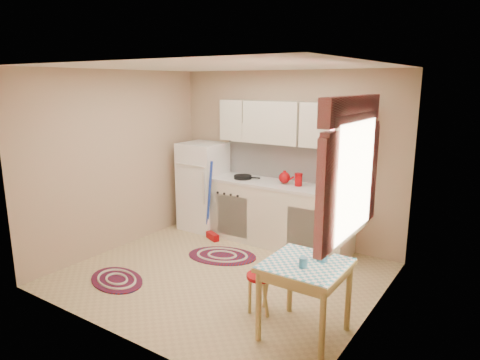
{
  "coord_description": "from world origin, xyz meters",
  "views": [
    {
      "loc": [
        2.91,
        -3.95,
        2.33
      ],
      "look_at": [
        0.09,
        0.25,
        1.17
      ],
      "focal_mm": 32.0,
      "sensor_mm": 36.0,
      "label": 1
    }
  ],
  "objects_px": {
    "fridge": "(203,186)",
    "table": "(304,300)",
    "stool": "(260,293)",
    "base_cabinets": "(275,214)"
  },
  "relations": [
    {
      "from": "stool",
      "to": "base_cabinets",
      "type": "bearing_deg",
      "value": 115.12
    },
    {
      "from": "fridge",
      "to": "base_cabinets",
      "type": "height_order",
      "value": "fridge"
    },
    {
      "from": "base_cabinets",
      "to": "table",
      "type": "xyz_separation_m",
      "value": [
        1.39,
        -1.92,
        -0.08
      ]
    },
    {
      "from": "base_cabinets",
      "to": "stool",
      "type": "bearing_deg",
      "value": -64.88
    },
    {
      "from": "fridge",
      "to": "table",
      "type": "relative_size",
      "value": 1.94
    },
    {
      "from": "fridge",
      "to": "table",
      "type": "bearing_deg",
      "value": -34.83
    },
    {
      "from": "fridge",
      "to": "stool",
      "type": "relative_size",
      "value": 3.33
    },
    {
      "from": "table",
      "to": "stool",
      "type": "height_order",
      "value": "table"
    },
    {
      "from": "stool",
      "to": "table",
      "type": "bearing_deg",
      "value": -12.43
    },
    {
      "from": "base_cabinets",
      "to": "fridge",
      "type": "bearing_deg",
      "value": -177.78
    }
  ]
}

